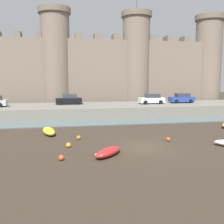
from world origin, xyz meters
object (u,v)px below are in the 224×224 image
(mooring_buoy_near_shore, at_px, (79,138))
(rowboat_near_channel_right, at_px, (49,131))
(car_quay_west, at_px, (69,99))
(mooring_buoy_near_channel, at_px, (168,139))
(mooring_buoy_mid_mud, at_px, (61,158))
(car_quay_centre_west, at_px, (152,99))
(car_quay_east, at_px, (182,98))
(rowboat_near_channel_left, at_px, (108,152))
(mooring_buoy_off_centre, at_px, (68,145))

(mooring_buoy_near_shore, bearing_deg, rowboat_near_channel_right, 134.78)
(rowboat_near_channel_right, distance_m, car_quay_west, 15.38)
(rowboat_near_channel_right, bearing_deg, car_quay_west, 80.72)
(mooring_buoy_near_channel, bearing_deg, mooring_buoy_mid_mud, -157.80)
(mooring_buoy_near_channel, bearing_deg, rowboat_near_channel_right, 155.10)
(car_quay_centre_west, bearing_deg, car_quay_west, 172.58)
(mooring_buoy_mid_mud, bearing_deg, car_quay_east, 49.12)
(rowboat_near_channel_right, distance_m, car_quay_centre_west, 20.66)
(rowboat_near_channel_right, relative_size, car_quay_centre_west, 0.85)
(car_quay_east, bearing_deg, car_quay_west, 176.93)
(rowboat_near_channel_left, height_order, rowboat_near_channel_right, rowboat_near_channel_right)
(mooring_buoy_mid_mud, distance_m, car_quay_east, 30.51)
(mooring_buoy_mid_mud, xyz_separation_m, car_quay_east, (19.91, 23.01, 2.18))
(mooring_buoy_near_shore, distance_m, mooring_buoy_near_channel, 8.30)
(mooring_buoy_mid_mud, relative_size, car_quay_west, 0.10)
(mooring_buoy_off_centre, relative_size, car_quay_centre_west, 0.10)
(mooring_buoy_near_channel, bearing_deg, car_quay_west, 112.73)
(mooring_buoy_near_shore, relative_size, car_quay_centre_west, 0.09)
(mooring_buoy_off_centre, bearing_deg, rowboat_near_channel_right, 108.55)
(mooring_buoy_off_centre, bearing_deg, car_quay_west, 88.35)
(car_quay_west, xyz_separation_m, car_quay_east, (18.75, -1.00, 0.00))
(rowboat_near_channel_right, xyz_separation_m, mooring_buoy_near_channel, (10.88, -5.05, -0.17))
(rowboat_near_channel_left, xyz_separation_m, rowboat_near_channel_right, (-4.71, 8.51, 0.04))
(mooring_buoy_near_channel, height_order, car_quay_centre_west, car_quay_centre_west)
(mooring_buoy_near_shore, height_order, car_quay_west, car_quay_west)
(mooring_buoy_near_shore, bearing_deg, car_quay_west, 91.30)
(car_quay_centre_west, distance_m, car_quay_west, 13.31)
(rowboat_near_channel_left, height_order, car_quay_centre_west, car_quay_centre_west)
(mooring_buoy_mid_mud, xyz_separation_m, car_quay_centre_west, (14.36, 22.29, 2.18))
(rowboat_near_channel_right, xyz_separation_m, car_quay_west, (2.46, 15.05, 2.03))
(car_quay_east, bearing_deg, mooring_buoy_mid_mud, -130.88)
(car_quay_west, bearing_deg, mooring_buoy_near_shore, -88.70)
(car_quay_west, bearing_deg, mooring_buoy_mid_mud, -92.78)
(rowboat_near_channel_left, relative_size, car_quay_east, 0.71)
(mooring_buoy_off_centre, xyz_separation_m, car_quay_west, (0.59, 20.61, 2.18))
(rowboat_near_channel_right, bearing_deg, mooring_buoy_near_shore, -45.22)
(rowboat_near_channel_left, xyz_separation_m, car_quay_centre_west, (10.94, 21.84, 2.06))
(mooring_buoy_near_shore, xyz_separation_m, car_quay_centre_west, (12.79, 16.22, 2.19))
(mooring_buoy_mid_mud, relative_size, car_quay_centre_west, 0.10)
(car_quay_east, bearing_deg, mooring_buoy_near_shore, -137.28)
(rowboat_near_channel_right, bearing_deg, mooring_buoy_off_centre, -71.45)
(car_quay_west, bearing_deg, mooring_buoy_near_channel, -67.27)
(car_quay_west, bearing_deg, mooring_buoy_off_centre, -91.65)
(mooring_buoy_mid_mud, relative_size, mooring_buoy_near_channel, 1.04)
(mooring_buoy_near_shore, height_order, mooring_buoy_near_channel, mooring_buoy_near_shore)
(mooring_buoy_mid_mud, height_order, car_quay_east, car_quay_east)
(rowboat_near_channel_right, xyz_separation_m, car_quay_east, (21.20, 14.05, 2.03))
(car_quay_west, bearing_deg, car_quay_centre_west, -7.42)
(rowboat_near_channel_right, bearing_deg, mooring_buoy_mid_mud, -81.80)
(mooring_buoy_off_centre, distance_m, mooring_buoy_mid_mud, 3.45)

